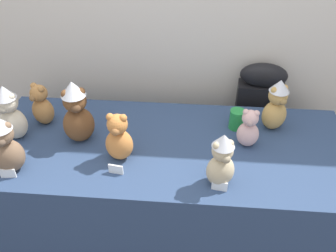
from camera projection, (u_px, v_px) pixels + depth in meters
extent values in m
cube|color=silver|center=(177.00, 4.00, 2.06)|extent=(7.00, 0.08, 2.60)
cube|color=navy|center=(168.00, 196.00, 2.11)|extent=(1.87, 0.77, 0.79)
cube|color=black|center=(252.00, 140.00, 2.46)|extent=(0.29, 0.14, 0.87)
ellipsoid|color=black|center=(264.00, 75.00, 2.16)|extent=(0.29, 0.14, 0.15)
ellipsoid|color=#7F6047|center=(9.00, 156.00, 1.67)|extent=(0.17, 0.15, 0.17)
sphere|color=#7F6047|center=(2.00, 134.00, 1.60)|extent=(0.10, 0.10, 0.10)
sphere|color=#7F6047|center=(7.00, 126.00, 1.58)|extent=(0.04, 0.04, 0.04)
sphere|color=brown|center=(1.00, 142.00, 1.57)|extent=(0.04, 0.04, 0.04)
ellipsoid|color=#B27A42|center=(43.00, 111.00, 1.97)|extent=(0.16, 0.15, 0.15)
sphere|color=#B27A42|center=(39.00, 93.00, 1.91)|extent=(0.09, 0.09, 0.09)
sphere|color=#B27A42|center=(34.00, 86.00, 1.90)|extent=(0.03, 0.03, 0.03)
sphere|color=#B27A42|center=(41.00, 89.00, 1.87)|extent=(0.03, 0.03, 0.03)
sphere|color=olive|center=(33.00, 98.00, 1.89)|extent=(0.04, 0.04, 0.04)
ellipsoid|color=#CCB78E|center=(220.00, 171.00, 1.60)|extent=(0.16, 0.14, 0.16)
sphere|color=#CCB78E|center=(223.00, 151.00, 1.53)|extent=(0.09, 0.09, 0.09)
sphere|color=#CCB78E|center=(217.00, 146.00, 1.51)|extent=(0.04, 0.04, 0.04)
sphere|color=#CCB78E|center=(230.00, 144.00, 1.52)|extent=(0.04, 0.04, 0.04)
sphere|color=#9D8E71|center=(226.00, 159.00, 1.51)|extent=(0.04, 0.04, 0.04)
cone|color=silver|center=(224.00, 141.00, 1.50)|extent=(0.10, 0.10, 0.06)
ellipsoid|color=beige|center=(248.00, 134.00, 1.83)|extent=(0.12, 0.11, 0.14)
sphere|color=beige|center=(250.00, 118.00, 1.77)|extent=(0.08, 0.08, 0.08)
sphere|color=beige|center=(246.00, 112.00, 1.75)|extent=(0.03, 0.03, 0.03)
sphere|color=beige|center=(257.00, 113.00, 1.74)|extent=(0.03, 0.03, 0.03)
sphere|color=#A88783|center=(250.00, 123.00, 1.74)|extent=(0.03, 0.03, 0.03)
ellipsoid|color=brown|center=(79.00, 124.00, 1.85)|extent=(0.19, 0.18, 0.19)
sphere|color=brown|center=(75.00, 101.00, 1.76)|extent=(0.12, 0.12, 0.12)
sphere|color=brown|center=(65.00, 94.00, 1.72)|extent=(0.04, 0.04, 0.04)
sphere|color=brown|center=(81.00, 92.00, 1.74)|extent=(0.04, 0.04, 0.04)
sphere|color=brown|center=(76.00, 108.00, 1.73)|extent=(0.05, 0.05, 0.05)
cone|color=silver|center=(72.00, 89.00, 1.72)|extent=(0.12, 0.12, 0.08)
ellipsoid|color=#D17F3D|center=(119.00, 144.00, 1.74)|extent=(0.14, 0.12, 0.16)
sphere|color=#D17F3D|center=(117.00, 124.00, 1.67)|extent=(0.10, 0.10, 0.10)
sphere|color=#D17F3D|center=(110.00, 117.00, 1.65)|extent=(0.04, 0.04, 0.04)
sphere|color=#D17F3D|center=(123.00, 118.00, 1.64)|extent=(0.04, 0.04, 0.04)
sphere|color=#A06536|center=(115.00, 131.00, 1.64)|extent=(0.04, 0.04, 0.04)
ellipsoid|color=tan|center=(274.00, 115.00, 1.93)|extent=(0.17, 0.16, 0.16)
sphere|color=tan|center=(278.00, 96.00, 1.86)|extent=(0.10, 0.10, 0.10)
sphere|color=tan|center=(274.00, 90.00, 1.83)|extent=(0.04, 0.04, 0.04)
sphere|color=tan|center=(285.00, 88.00, 1.85)|extent=(0.04, 0.04, 0.04)
sphere|color=olive|center=(283.00, 101.00, 1.84)|extent=(0.04, 0.04, 0.04)
cone|color=silver|center=(280.00, 86.00, 1.83)|extent=(0.10, 0.10, 0.06)
ellipsoid|color=beige|center=(14.00, 124.00, 1.87)|extent=(0.15, 0.14, 0.17)
sphere|color=beige|center=(7.00, 103.00, 1.79)|extent=(0.10, 0.10, 0.10)
sphere|color=beige|center=(11.00, 97.00, 1.76)|extent=(0.04, 0.04, 0.04)
sphere|color=#ABA08A|center=(3.00, 109.00, 1.76)|extent=(0.04, 0.04, 0.04)
cone|color=silver|center=(4.00, 92.00, 1.75)|extent=(0.11, 0.11, 0.07)
cylinder|color=#238C3D|center=(237.00, 119.00, 1.95)|extent=(0.08, 0.08, 0.11)
cube|color=white|center=(8.00, 173.00, 1.67)|extent=(0.07, 0.02, 0.05)
cube|color=white|center=(116.00, 169.00, 1.69)|extent=(0.07, 0.02, 0.05)
cube|color=white|center=(219.00, 186.00, 1.60)|extent=(0.07, 0.02, 0.05)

